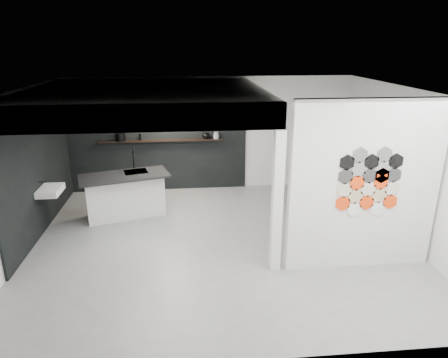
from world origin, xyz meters
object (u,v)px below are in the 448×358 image
kettle (206,136)px  glass_vase (216,135)px  wall_basin (50,191)px  kitchen_island (125,194)px  utensil_cup (122,139)px  bottle_dark (140,137)px  stockpot (121,137)px  glass_bowl (216,137)px  partition_panel (364,187)px

kettle → glass_vase: size_ratio=1.16×
wall_basin → kitchen_island: size_ratio=0.31×
glass_vase → utensil_cup: (-2.27, 0.00, -0.03)m
kitchen_island → utensil_cup: size_ratio=21.96×
glass_vase → kitchen_island: bearing=-144.4°
kitchen_island → glass_vase: bearing=19.7°
glass_vase → bottle_dark: 1.84m
stockpot → glass_bowl: bearing=0.0°
stockpot → bottle_dark: size_ratio=1.43×
glass_bowl → glass_vase: glass_vase is taller
utensil_cup → bottle_dark: bearing=0.0°
kitchen_island → glass_bowl: bearing=19.7°
partition_panel → stockpot: size_ratio=12.76×
partition_panel → wall_basin: partition_panel is taller
wall_basin → utensil_cup: 2.40m
stockpot → utensil_cup: bearing=0.0°
kitchen_island → glass_bowl: (2.07, 1.48, 0.87)m
kitchen_island → glass_vase: glass_vase is taller
kitchen_island → utensil_cup: kitchen_island is taller
wall_basin → glass_bowl: (3.39, 2.07, 0.52)m
kitchen_island → utensil_cup: 1.73m
stockpot → bottle_dark: (0.46, 0.00, -0.01)m
utensil_cup → wall_basin: bearing=-118.4°
bottle_dark → glass_bowl: bearing=0.0°
stockpot → bottle_dark: 0.46m
wall_basin → utensil_cup: bearing=61.6°
partition_panel → kitchen_island: size_ratio=1.43×
partition_panel → bottle_dark: 5.50m
wall_basin → kitchen_island: kitchen_island is taller
utensil_cup → stockpot: bearing=180.0°
glass_bowl → utensil_cup: 2.27m
glass_bowl → partition_panel: bearing=-61.8°
kettle → utensil_cup: 2.02m
kitchen_island → glass_bowl: 2.69m
partition_panel → glass_vase: bearing=118.2°
wall_basin → glass_vase: (3.39, 2.07, 0.55)m
glass_vase → utensil_cup: size_ratio=1.78×
glass_vase → kettle: bearing=180.0°
wall_basin → utensil_cup: size_ratio=6.72×
kitchen_island → stockpot: stockpot is taller
kettle → utensil_cup: kettle is taller
stockpot → glass_bowl: size_ratio=1.67×
partition_panel → stockpot: partition_panel is taller
stockpot → kettle: stockpot is taller
glass_vase → partition_panel: bearing=-61.8°
kitchen_island → wall_basin: bearing=-172.1°
wall_basin → glass_bowl: size_ratio=4.56×
stockpot → utensil_cup: stockpot is taller
kitchen_island → bottle_dark: bottle_dark is taller
glass_vase → bottle_dark: bearing=180.0°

